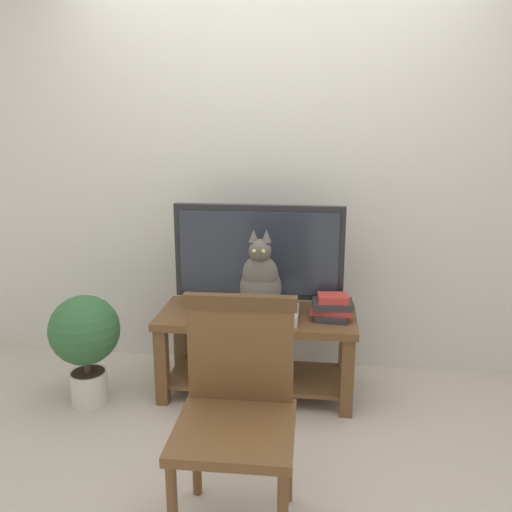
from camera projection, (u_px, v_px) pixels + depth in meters
name	position (u px, v px, depth m)	size (l,w,h in m)	color
ground_plane	(252.00, 447.00, 2.69)	(12.00, 12.00, 0.00)	#ADA393
back_wall	(274.00, 153.00, 3.37)	(7.00, 0.12, 2.80)	beige
tv_stand	(257.00, 339.00, 3.16)	(1.15, 0.51, 0.50)	brown
tv	(259.00, 256.00, 3.11)	(0.99, 0.20, 0.63)	black
media_box	(261.00, 314.00, 3.04)	(0.43, 0.26, 0.06)	#ADADB2
cat	(261.00, 280.00, 2.97)	(0.23, 0.28, 0.47)	#514C47
wooden_chair	(238.00, 399.00, 2.10)	(0.47, 0.47, 0.92)	brown
book_stack	(332.00, 307.00, 3.01)	(0.24, 0.18, 0.15)	#2D2D33
potted_plant	(85.00, 337.00, 3.02)	(0.40, 0.40, 0.65)	beige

